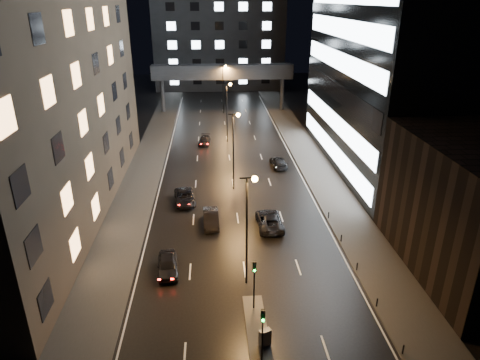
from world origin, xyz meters
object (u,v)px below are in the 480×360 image
Objects in this scene: car_away_a at (168,265)px; car_away_b at (211,218)px; car_away_d at (204,141)px; car_toward_a at (269,220)px; car_away_c at (185,197)px; car_toward_b at (278,162)px; utility_cabinet at (265,337)px.

car_away_b is (3.97, 8.57, 0.01)m from car_away_a.
car_away_d is (-0.91, 28.25, -0.14)m from car_away_b.
car_away_b is 6.40m from car_toward_a.
car_toward_b is at bearing 33.49° from car_away_c.
car_toward_a is (6.34, -0.86, 0.00)m from car_away_b.
car_away_b is at bearing 77.22° from utility_cabinet.
car_toward_a reaches higher than car_toward_b.
utility_cabinet is (-6.34, -35.08, 0.10)m from car_toward_b.
car_toward_a is at bearing 57.04° from utility_cabinet.
car_away_c is 1.17× the size of car_away_d.
car_away_b is at bearing 56.07° from car_toward_b.
car_toward_a is at bearing -69.37° from car_away_d.
car_away_a is 36.94m from car_away_d.
car_away_a is at bearing -116.99° from car_away_b.
car_toward_b is (13.19, 11.17, -0.01)m from car_away_c.
car_away_c is at bearing -89.00° from car_away_d.
car_toward_a reaches higher than car_away_d.
car_toward_a is at bearing 30.78° from car_away_a.
car_away_d is at bearing 71.35° from utility_cabinet.
car_away_a is 0.93× the size of car_toward_b.
car_away_b is 1.08× the size of car_away_d.
car_away_b is 0.98× the size of car_toward_b.
car_away_b reaches higher than car_away_d.
car_toward_a reaches higher than car_away_b.
car_away_a is 0.80× the size of car_toward_a.
car_toward_a is (10.31, 7.71, 0.02)m from car_away_a.
car_toward_a is at bearing -9.90° from car_away_b.
car_away_c is 24.88m from utility_cabinet.
car_toward_a is 1.16× the size of car_toward_b.
car_toward_a is 4.28× the size of utility_cabinet.
car_away_a is at bearing 104.35° from utility_cabinet.
car_away_a is 3.42× the size of utility_cabinet.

